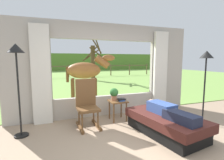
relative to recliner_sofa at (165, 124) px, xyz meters
name	(u,v)px	position (x,y,z in m)	size (l,w,h in m)	color
ground_plane	(149,156)	(-0.77, -0.60, -0.22)	(12.00, 12.00, 0.00)	gray
back_wall_with_window	(106,71)	(-0.77, 1.66, 1.03)	(5.20, 0.12, 2.55)	#ADA599
curtain_panel_left	(41,75)	(-2.46, 1.52, 0.98)	(0.44, 0.10, 2.40)	silver
curtain_panel_right	(160,72)	(0.92, 1.52, 0.98)	(0.44, 0.10, 2.40)	silver
outdoor_pasture_lawn	(69,77)	(-0.77, 12.56, -0.21)	(36.00, 21.68, 0.02)	#759E47
distant_hill_ridge	(62,62)	(-0.77, 22.40, 0.98)	(36.00, 2.00, 2.40)	#598032
recliner_sofa	(165,124)	(0.00, 0.00, 0.00)	(1.16, 1.82, 0.42)	black
reclining_person	(167,111)	(0.00, -0.05, 0.30)	(0.43, 1.44, 0.22)	#334C8C
rocking_chair	(87,103)	(-1.47, 0.99, 0.33)	(0.50, 0.70, 1.12)	brown
side_table	(118,104)	(-0.64, 1.11, 0.21)	(0.44, 0.44, 0.52)	brown
potted_plant	(114,93)	(-0.72, 1.17, 0.48)	(0.22, 0.22, 0.32)	#9E6042
book_stack	(122,100)	(-0.56, 1.05, 0.33)	(0.21, 0.17, 0.06)	#23478C
floor_lamp_left	(17,62)	(-2.86, 0.92, 1.30)	(0.32, 0.32, 1.88)	black
floor_lamp_right	(206,65)	(1.26, 0.19, 1.22)	(0.32, 0.32, 1.78)	black
horse	(86,71)	(-1.00, 3.37, 0.94)	(1.82, 0.80, 1.73)	brown
pasture_tree	(93,61)	(0.71, 9.35, 1.24)	(1.34, 1.25, 3.11)	#4C3823
pasture_fence_line	(69,69)	(-0.77, 12.61, 0.53)	(16.10, 0.10, 1.10)	brown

